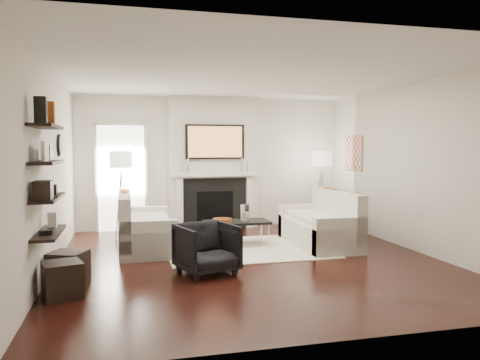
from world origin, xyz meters
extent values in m
plane|color=black|center=(0.00, 0.00, 0.00)|extent=(6.00, 6.00, 0.00)
plane|color=white|center=(0.00, 0.00, 2.70)|extent=(6.00, 6.00, 0.00)
plane|color=silver|center=(0.00, 3.00, 1.35)|extent=(5.50, 0.00, 5.50)
plane|color=silver|center=(0.00, -3.00, 1.35)|extent=(5.50, 0.00, 5.50)
plane|color=silver|center=(-2.75, 0.00, 1.35)|extent=(0.00, 6.00, 6.00)
plane|color=silver|center=(2.75, 0.00, 1.35)|extent=(0.00, 6.00, 6.00)
cube|color=silver|center=(0.00, 2.88, 1.35)|extent=(1.80, 0.25, 2.70)
cube|color=black|center=(0.00, 2.74, 0.52)|extent=(1.30, 0.02, 1.04)
cube|color=black|center=(0.00, 2.73, 0.45)|extent=(0.75, 0.02, 0.65)
cube|color=white|center=(-0.72, 2.71, 0.55)|extent=(0.12, 0.08, 1.10)
cube|color=white|center=(0.72, 2.71, 0.55)|extent=(0.12, 0.08, 1.10)
cube|color=white|center=(0.00, 2.69, 1.12)|extent=(1.70, 0.18, 0.07)
cube|color=black|center=(0.00, 2.71, 1.78)|extent=(1.20, 0.06, 0.70)
cube|color=#BF723F|center=(0.00, 2.68, 1.78)|extent=(1.10, 0.00, 0.62)
cylinder|color=silver|center=(-0.55, 2.70, 1.30)|extent=(0.04, 0.04, 0.30)
cylinder|color=silver|center=(-0.68, 2.70, 1.27)|extent=(0.04, 0.04, 0.24)
cylinder|color=silver|center=(0.55, 2.70, 1.30)|extent=(0.04, 0.04, 0.30)
cylinder|color=silver|center=(0.68, 2.70, 1.27)|extent=(0.04, 0.04, 0.24)
cube|color=white|center=(-1.85, 2.98, 1.05)|extent=(0.90, 0.02, 2.10)
cube|color=white|center=(-2.33, 2.96, 1.05)|extent=(0.06, 0.06, 2.16)
cube|color=white|center=(-1.37, 2.96, 1.05)|extent=(0.06, 0.06, 2.16)
cube|color=white|center=(-1.85, 2.96, 2.13)|extent=(1.02, 0.06, 0.06)
cube|color=beige|center=(0.14, 0.74, 0.01)|extent=(2.60, 2.00, 0.01)
cube|color=silver|center=(-1.46, 1.12, 0.21)|extent=(0.85, 1.80, 0.42)
cube|color=silver|center=(-1.79, 1.12, 0.53)|extent=(0.18, 1.80, 0.80)
cube|color=silver|center=(-1.46, 0.31, 0.30)|extent=(0.85, 0.18, 0.60)
cube|color=silver|center=(-1.46, 1.93, 0.30)|extent=(0.85, 0.18, 0.60)
cube|color=silver|center=(-1.41, 1.12, 0.47)|extent=(0.63, 1.44, 0.10)
cube|color=#A24413|center=(-1.79, 1.42, 0.73)|extent=(0.10, 0.42, 0.42)
cube|color=black|center=(-1.79, 0.82, 0.72)|extent=(0.10, 0.40, 0.40)
cube|color=silver|center=(1.42, 0.74, 0.21)|extent=(0.85, 1.80, 0.42)
cube|color=silver|center=(1.75, 0.74, 0.53)|extent=(0.18, 1.80, 0.80)
cube|color=silver|center=(1.42, -0.07, 0.30)|extent=(0.85, 0.18, 0.60)
cube|color=silver|center=(1.42, 1.55, 0.30)|extent=(0.85, 0.18, 0.60)
cube|color=silver|center=(1.37, 0.74, 0.47)|extent=(0.63, 1.44, 0.10)
cube|color=#A24413|center=(1.75, 1.04, 0.73)|extent=(0.10, 0.42, 0.42)
cube|color=black|center=(1.75, 0.44, 0.72)|extent=(0.10, 0.40, 0.40)
cube|color=black|center=(0.05, 1.05, 0.40)|extent=(1.10, 0.55, 0.04)
cylinder|color=silver|center=(-0.45, 0.83, 0.19)|extent=(0.02, 0.02, 0.38)
cylinder|color=silver|center=(0.55, 0.83, 0.19)|extent=(0.02, 0.02, 0.38)
cylinder|color=silver|center=(-0.45, 1.27, 0.19)|extent=(0.02, 0.02, 0.38)
cylinder|color=silver|center=(0.55, 1.27, 0.19)|extent=(0.02, 0.02, 0.38)
cylinder|color=white|center=(0.20, 1.05, 0.56)|extent=(0.16, 0.16, 0.29)
cylinder|color=white|center=(0.20, 1.05, 0.49)|extent=(0.11, 0.11, 0.16)
cylinder|color=#AC521C|center=(-0.20, 1.05, 0.45)|extent=(0.33, 0.33, 0.05)
imported|color=black|center=(-0.74, -0.55, 0.36)|extent=(0.87, 0.84, 0.73)
cylinder|color=silver|center=(-1.85, 2.15, 0.60)|extent=(0.02, 0.02, 1.20)
cylinder|color=white|center=(-1.85, 2.15, 1.45)|extent=(0.40, 0.40, 0.30)
cylinder|color=silver|center=(-1.74, 2.15, 0.60)|extent=(0.25, 0.02, 1.23)
cylinder|color=silver|center=(-1.91, 2.25, 0.60)|extent=(0.14, 0.22, 1.23)
cylinder|color=silver|center=(-1.91, 2.06, 0.60)|extent=(0.14, 0.22, 1.23)
cylinder|color=silver|center=(2.05, 2.09, 0.60)|extent=(0.02, 0.02, 1.20)
cylinder|color=white|center=(2.05, 2.09, 1.45)|extent=(0.40, 0.40, 0.30)
cylinder|color=silver|center=(2.16, 2.09, 0.60)|extent=(0.25, 0.02, 1.23)
cylinder|color=silver|center=(2.00, 2.18, 0.60)|extent=(0.14, 0.22, 1.23)
cylinder|color=silver|center=(1.99, 1.99, 0.60)|extent=(0.14, 0.22, 1.23)
cube|color=black|center=(2.57, 2.20, 0.73)|extent=(0.35, 1.20, 0.04)
cube|color=black|center=(2.57, 1.65, 0.35)|extent=(0.30, 0.04, 0.71)
cube|color=black|center=(2.57, 2.75, 0.35)|extent=(0.30, 0.04, 0.71)
cube|color=tan|center=(2.73, 2.05, 1.55)|extent=(0.03, 0.70, 0.70)
cube|color=black|center=(-2.62, -1.00, 0.70)|extent=(0.25, 1.00, 0.03)
cube|color=black|center=(-2.62, -1.00, 1.10)|extent=(0.25, 1.00, 0.04)
cube|color=black|center=(-2.62, -1.00, 1.50)|extent=(0.25, 1.00, 0.04)
cube|color=black|center=(-2.62, -1.00, 1.90)|extent=(0.25, 1.00, 0.04)
cube|color=black|center=(-2.62, -1.33, 2.06)|extent=(0.12, 0.10, 0.28)
cube|color=#A24413|center=(-2.62, -0.77, 2.06)|extent=(0.12, 0.10, 0.28)
cube|color=white|center=(-2.62, -1.13, 1.63)|extent=(0.04, 0.30, 0.22)
cube|color=black|center=(-2.62, -0.80, 1.61)|extent=(0.04, 0.22, 0.18)
cube|color=black|center=(-2.62, -1.32, 1.22)|extent=(0.18, 0.25, 0.20)
cube|color=black|center=(-2.62, -0.83, 1.18)|extent=(0.15, 0.12, 0.12)
cube|color=black|center=(-2.62, -1.14, 0.74)|extent=(0.14, 0.20, 0.05)
cube|color=white|center=(-2.62, -0.74, 0.81)|extent=(0.10, 0.10, 0.18)
cylinder|color=black|center=(-2.73, 0.90, 1.70)|extent=(0.04, 0.34, 0.34)
cylinder|color=white|center=(-2.71, 0.90, 1.70)|extent=(0.01, 0.29, 0.29)
cube|color=black|center=(-2.47, -0.63, 0.20)|extent=(0.52, 0.52, 0.40)
cube|color=black|center=(-2.47, -1.18, 0.20)|extent=(0.50, 0.50, 0.40)
camera|label=1|loc=(-1.77, -6.60, 1.67)|focal=35.00mm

